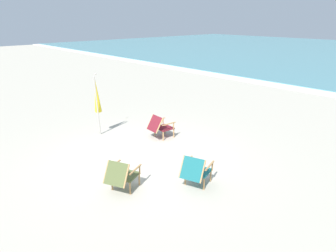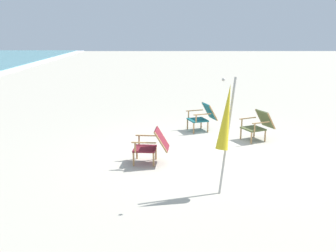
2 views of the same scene
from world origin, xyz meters
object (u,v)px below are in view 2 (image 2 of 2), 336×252
(umbrella_furled_yellow, at_px, (226,118))
(beach_chair_mid_center, at_px, (203,116))
(beach_chair_back_left, at_px, (153,144))
(beach_chair_front_left, at_px, (259,124))

(umbrella_furled_yellow, bearing_deg, beach_chair_mid_center, -0.03)
(beach_chair_back_left, bearing_deg, beach_chair_mid_center, -25.80)
(beach_chair_mid_center, height_order, umbrella_furled_yellow, umbrella_furled_yellow)
(beach_chair_back_left, xyz_separation_m, beach_chair_front_left, (1.81, -2.73, 0.00))
(beach_chair_front_left, bearing_deg, beach_chair_back_left, 123.63)
(beach_chair_mid_center, xyz_separation_m, beach_chair_back_left, (-2.79, 1.35, -0.00))
(beach_chair_back_left, relative_size, umbrella_furled_yellow, 0.39)
(beach_chair_front_left, xyz_separation_m, umbrella_furled_yellow, (-3.32, 1.38, 0.94))
(beach_chair_mid_center, xyz_separation_m, beach_chair_front_left, (-0.98, -1.37, -0.00))
(beach_chair_mid_center, bearing_deg, beach_chair_back_left, 154.20)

